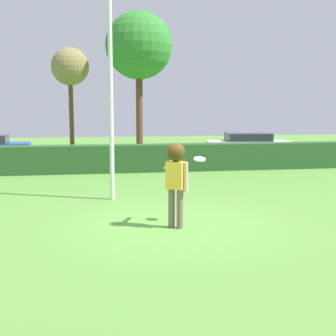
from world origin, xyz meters
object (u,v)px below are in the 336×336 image
parked_car_white (248,144)px  birch_tree (139,46)px  maple_tree (70,68)px  person (176,172)px  lamppost (110,62)px  frisbee (200,159)px

parked_car_white → birch_tree: (-5.10, 4.53, 5.34)m
maple_tree → birch_tree: birch_tree is taller
person → parked_car_white: 14.13m
person → maple_tree: maple_tree is taller
person → maple_tree: 18.77m
person → maple_tree: bearing=99.3°
lamppost → parked_car_white: (7.30, 9.54, -3.05)m
lamppost → maple_tree: bearing=96.7°
person → frisbee: size_ratio=6.89×
person → birch_tree: birch_tree is taller
parked_car_white → birch_tree: bearing=138.4°
person → lamppost: 4.26m
maple_tree → lamppost: bearing=-83.3°
frisbee → lamppost: bearing=122.2°
parked_car_white → maple_tree: (-9.07, 5.44, 4.16)m
lamppost → maple_tree: size_ratio=1.14×
frisbee → maple_tree: bearing=101.3°
lamppost → birch_tree: 14.42m
person → parked_car_white: bearing=64.4°
maple_tree → person: bearing=-80.7°
person → birch_tree: (1.00, 17.27, 4.83)m
frisbee → maple_tree: maple_tree is taller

